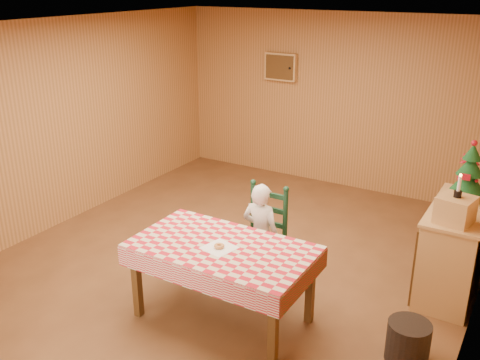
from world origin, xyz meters
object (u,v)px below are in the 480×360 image
Objects in this scene: crate at (455,210)px; shelf_unit at (453,249)px; seated_child at (261,235)px; ladder_chair at (263,238)px; christmas_tree at (470,173)px; storage_bin at (408,342)px; dining_table at (222,254)px.

shelf_unit is at bearing 91.23° from crate.
seated_child is 0.91× the size of shelf_unit.
shelf_unit is 0.71m from crate.
shelf_unit is at bearing 25.67° from ladder_chair.
crate is 0.48× the size of christmas_tree.
ladder_chair is at bearing 163.15° from storage_bin.
christmas_tree reaches higher than ladder_chair.
seated_child reaches higher than dining_table.
dining_table reaches higher than storage_bin.
crate reaches higher than ladder_chair.
dining_table is at bearing -132.99° from christmas_tree.
christmas_tree is at bearing -146.82° from seated_child.
seated_child is at bearing -146.82° from christmas_tree.
shelf_unit reaches higher than dining_table.
dining_table is 0.74m from seated_child.
storage_bin is (1.65, 0.29, -0.51)m from dining_table.
crate is (1.74, 0.43, 0.55)m from ladder_chair.
christmas_tree is 1.71× the size of storage_bin.
seated_child reaches higher than ladder_chair.
christmas_tree is at bearing 86.67° from storage_bin.
shelf_unit is 2.00× the size of christmas_tree.
ladder_chair is 1.76m from storage_bin.
shelf_unit is at bearing 43.05° from dining_table.
christmas_tree is at bearing 31.85° from ladder_chair.
ladder_chair is 1.93m from shelf_unit.
ladder_chair is at bearing -166.03° from crate.
seated_child reaches higher than shelf_unit.
storage_bin is (-0.09, -1.58, -1.03)m from christmas_tree.
crate is at bearing 84.37° from storage_bin.
christmas_tree is (-0.00, 0.65, 0.16)m from crate.
christmas_tree reaches higher than shelf_unit.
storage_bin is (1.65, -0.44, -0.38)m from seated_child.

